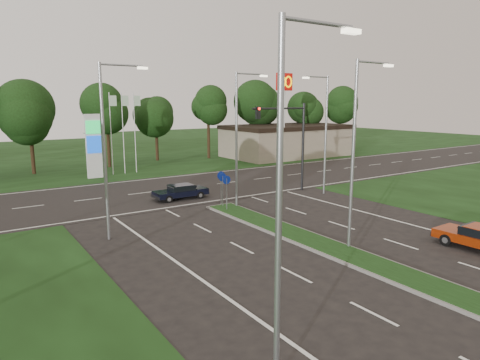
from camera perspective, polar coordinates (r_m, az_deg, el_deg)
ground at (r=18.04m, az=27.14°, el=-13.95°), size 160.00×160.00×0.00m
verge_far at (r=64.75m, az=-20.43°, el=3.43°), size 160.00×50.00×0.02m
cross_road at (r=35.63m, az=-8.63°, el=-1.22°), size 160.00×12.00×0.02m
median_kerb at (r=20.05m, az=17.01°, el=-10.61°), size 2.00×26.00×0.12m
commercial_building at (r=57.28m, az=6.32°, el=5.21°), size 16.00×9.00×4.00m
streetlight_median_near at (r=20.92m, az=15.25°, el=4.51°), size 2.53×0.22×9.00m
streetlight_median_far at (r=28.48m, az=-0.14°, el=6.33°), size 2.53×0.22×9.00m
streetlight_left_near at (r=10.20m, az=6.12°, el=-1.03°), size 2.53×0.22×9.00m
streetlight_left_far at (r=22.68m, az=-17.22°, el=4.83°), size 2.53×0.22×9.00m
streetlight_right_far at (r=33.42m, az=11.15°, el=6.73°), size 2.53×0.22×9.00m
traffic_signal at (r=33.83m, az=6.78°, el=6.17°), size 5.10×0.42×7.00m
median_signs at (r=28.71m, az=-2.24°, el=-0.42°), size 1.16×1.76×2.38m
gas_pylon at (r=42.33m, az=-18.69°, el=4.55°), size 5.80×1.26×8.00m
mcdonalds_sign at (r=51.40m, az=5.92°, el=11.32°), size 2.20×0.47×10.40m
treeline_far at (r=49.85m, az=-16.69°, el=9.65°), size 6.00×6.00×9.90m
navy_sedan at (r=31.88m, az=-7.91°, el=-1.51°), size 3.94×1.67×1.07m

